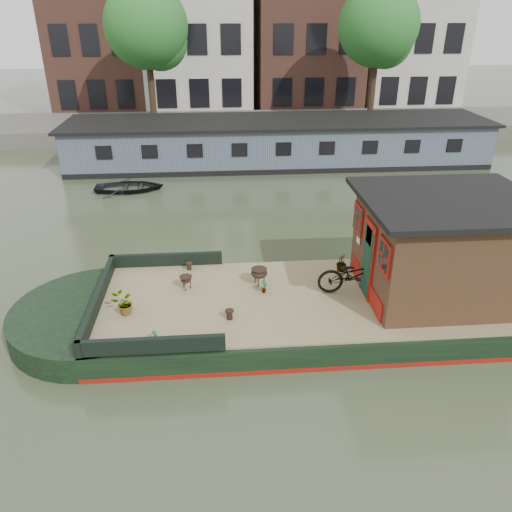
{
  "coord_description": "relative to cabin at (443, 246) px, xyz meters",
  "views": [
    {
      "loc": [
        -3.05,
        -10.22,
        6.88
      ],
      "look_at": [
        -2.18,
        0.5,
        1.54
      ],
      "focal_mm": 35.0,
      "sensor_mm": 36.0,
      "label": 1
    }
  ],
  "objects": [
    {
      "name": "potted_plant_d",
      "position": [
        -2.05,
        1.25,
        -0.99
      ],
      "size": [
        0.31,
        0.31,
        0.48
      ],
      "primitive_type": "imported",
      "rotation": [
        0.0,
        0.0,
        4.52
      ],
      "color": "#9C472A",
      "rests_on": "houseboat_deck"
    },
    {
      "name": "dinghy",
      "position": [
        -8.93,
        10.25,
        -1.58
      ],
      "size": [
        2.9,
        2.12,
        0.59
      ],
      "primitive_type": "imported",
      "rotation": [
        0.0,
        0.0,
        1.6
      ],
      "color": "black",
      "rests_on": "ground"
    },
    {
      "name": "far_houseboat",
      "position": [
        -2.19,
        14.0,
        -0.91
      ],
      "size": [
        20.4,
        4.4,
        2.11
      ],
      "color": "#515B6C",
      "rests_on": "ground"
    },
    {
      "name": "cabin",
      "position": [
        0.0,
        0.0,
        0.0
      ],
      "size": [
        4.0,
        3.5,
        2.42
      ],
      "color": "#312313",
      "rests_on": "houseboat_deck"
    },
    {
      "name": "houseboat_deck",
      "position": [
        -2.19,
        0.0,
        -1.25
      ],
      "size": [
        11.8,
        3.8,
        0.05
      ],
      "primitive_type": "cube",
      "color": "#98875D",
      "rests_on": "houseboat_hull"
    },
    {
      "name": "houseboat_hull",
      "position": [
        -3.52,
        0.0,
        -1.6
      ],
      "size": [
        14.01,
        4.02,
        0.6
      ],
      "color": "black",
      "rests_on": "ground"
    },
    {
      "name": "brazier_front",
      "position": [
        -6.09,
        0.59,
        -1.05
      ],
      "size": [
        0.38,
        0.38,
        0.36
      ],
      "primitive_type": null,
      "rotation": [
        0.0,
        0.0,
        -0.15
      ],
      "color": "black",
      "rests_on": "houseboat_deck"
    },
    {
      "name": "potted_plant_c",
      "position": [
        -7.42,
        -0.45,
        -0.96
      ],
      "size": [
        0.63,
        0.61,
        0.54
      ],
      "primitive_type": "imported",
      "rotation": [
        0.0,
        0.0,
        3.71
      ],
      "color": "#B47034",
      "rests_on": "houseboat_deck"
    },
    {
      "name": "potted_plant_a",
      "position": [
        -4.2,
        0.26,
        -1.05
      ],
      "size": [
        0.22,
        0.22,
        0.35
      ],
      "primitive_type": "imported",
      "rotation": [
        0.0,
        0.0,
        0.86
      ],
      "color": "brown",
      "rests_on": "houseboat_deck"
    },
    {
      "name": "bow_bulwark",
      "position": [
        -7.25,
        0.0,
        -1.05
      ],
      "size": [
        3.0,
        4.0,
        0.35
      ],
      "color": "black",
      "rests_on": "houseboat_deck"
    },
    {
      "name": "quay",
      "position": [
        -2.19,
        20.5,
        -1.43
      ],
      "size": [
        60.0,
        6.0,
        0.9
      ],
      "primitive_type": "cube",
      "color": "#47443F",
      "rests_on": "ground"
    },
    {
      "name": "ground",
      "position": [
        -2.19,
        0.0,
        -1.88
      ],
      "size": [
        120.0,
        120.0,
        0.0
      ],
      "primitive_type": "plane",
      "color": "#323D26",
      "rests_on": "ground"
    },
    {
      "name": "tree_left",
      "position": [
        -8.54,
        19.07,
        4.02
      ],
      "size": [
        4.4,
        4.4,
        7.4
      ],
      "color": "#332316",
      "rests_on": "quay"
    },
    {
      "name": "bicycle",
      "position": [
        -1.99,
        0.13,
        -0.75
      ],
      "size": [
        1.86,
        0.69,
        0.97
      ],
      "primitive_type": "imported",
      "rotation": [
        0.0,
        0.0,
        1.54
      ],
      "color": "black",
      "rests_on": "houseboat_deck"
    },
    {
      "name": "brazier_rear",
      "position": [
        -4.28,
        0.67,
        -1.0
      ],
      "size": [
        0.47,
        0.47,
        0.45
      ],
      "primitive_type": null,
      "rotation": [
        0.0,
        0.0,
        0.13
      ],
      "color": "black",
      "rests_on": "houseboat_deck"
    },
    {
      "name": "potted_plant_e",
      "position": [
        -6.65,
        -1.56,
        -1.09
      ],
      "size": [
        0.17,
        0.18,
        0.28
      ],
      "primitive_type": "imported",
      "rotation": [
        0.0,
        0.0,
        0.91
      ],
      "color": "#97532C",
      "rests_on": "houseboat_deck"
    },
    {
      "name": "bollard_stbd",
      "position": [
        -5.07,
        -0.83,
        -1.11
      ],
      "size": [
        0.2,
        0.2,
        0.23
      ],
      "primitive_type": "cylinder",
      "color": "black",
      "rests_on": "houseboat_deck"
    },
    {
      "name": "tree_right",
      "position": [
        3.96,
        19.07,
        4.02
      ],
      "size": [
        4.4,
        4.4,
        7.4
      ],
      "color": "#332316",
      "rests_on": "quay"
    },
    {
      "name": "bollard_port",
      "position": [
        -6.06,
        1.62,
        -1.13
      ],
      "size": [
        0.18,
        0.18,
        0.2
      ],
      "primitive_type": "cylinder",
      "color": "black",
      "rests_on": "houseboat_deck"
    }
  ]
}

